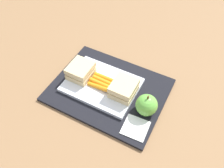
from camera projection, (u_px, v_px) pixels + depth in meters
ground_plane at (109, 91)px, 0.76m from camera, size 2.40×2.40×0.00m
lunchbag_mat at (109, 90)px, 0.76m from camera, size 0.36×0.28×0.01m
food_tray at (102, 85)px, 0.76m from camera, size 0.23×0.17×0.01m
sandwich_half_left at (81, 71)px, 0.76m from camera, size 0.07×0.08×0.04m
sandwich_half_right at (124, 88)px, 0.71m from camera, size 0.07×0.08×0.04m
carrot_sticks_bundle at (102, 82)px, 0.75m from camera, size 0.08×0.06×0.02m
apple at (147, 105)px, 0.68m from camera, size 0.06×0.06×0.08m
paper_napkin at (135, 128)px, 0.66m from camera, size 0.07×0.07×0.00m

